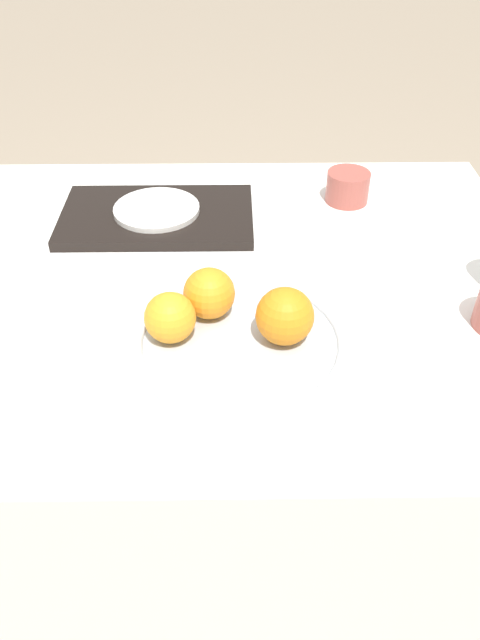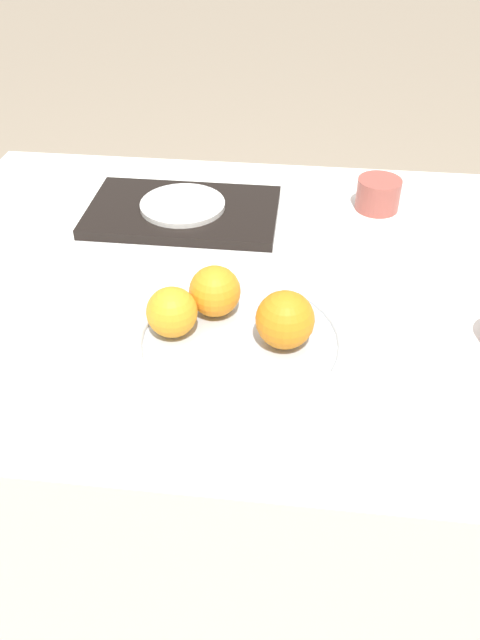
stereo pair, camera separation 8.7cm
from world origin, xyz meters
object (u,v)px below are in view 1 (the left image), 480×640
object	(u,v)px
orange_1	(212,293)
serving_tray	(157,216)
fruit_platter	(240,342)
orange_2	(170,318)
side_plate	(157,209)
cup_0	(348,187)
orange_0	(285,316)

from	to	relation	value
orange_1	serving_tray	world-z (taller)	orange_1
fruit_platter	orange_2	size ratio (longest dim) A/B	4.10
orange_2	side_plate	size ratio (longest dim) A/B	0.46
orange_1	side_plate	xyz separation A→B (m)	(-0.11, 0.30, -0.03)
orange_2	cup_0	xyz separation A→B (m)	(0.32, 0.43, -0.02)
orange_0	fruit_platter	bearing A→B (deg)	-178.05
orange_2	side_plate	xyz separation A→B (m)	(-0.05, 0.36, -0.02)
serving_tray	cup_0	bearing A→B (deg)	11.50
orange_0	orange_1	xyz separation A→B (m)	(-0.10, 0.06, -0.00)
orange_2	serving_tray	bearing A→B (deg)	98.52
fruit_platter	side_plate	distance (m)	0.40
orange_2	side_plate	world-z (taller)	orange_2
fruit_platter	orange_1	xyz separation A→B (m)	(-0.04, 0.06, 0.04)
serving_tray	side_plate	world-z (taller)	side_plate
serving_tray	cup_0	distance (m)	0.38
fruit_platter	orange_1	size ratio (longest dim) A/B	3.92
fruit_platter	serving_tray	size ratio (longest dim) A/B	0.84
orange_0	side_plate	bearing A→B (deg)	120.62
orange_1	side_plate	bearing A→B (deg)	110.28
orange_1	serving_tray	bearing A→B (deg)	110.28
orange_2	orange_0	bearing A→B (deg)	-1.67
side_plate	serving_tray	bearing A→B (deg)	0.00
cup_0	serving_tray	bearing A→B (deg)	-168.50
fruit_platter	side_plate	size ratio (longest dim) A/B	1.87
fruit_platter	cup_0	size ratio (longest dim) A/B	3.58
serving_tray	side_plate	bearing A→B (deg)	0.00
orange_2	cup_0	bearing A→B (deg)	53.85
orange_0	cup_0	size ratio (longest dim) A/B	0.98
orange_1	orange_2	distance (m)	0.08
fruit_platter	orange_0	xyz separation A→B (m)	(0.06, 0.00, 0.05)
orange_0	side_plate	xyz separation A→B (m)	(-0.22, 0.36, -0.03)
orange_1	cup_0	world-z (taller)	orange_1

